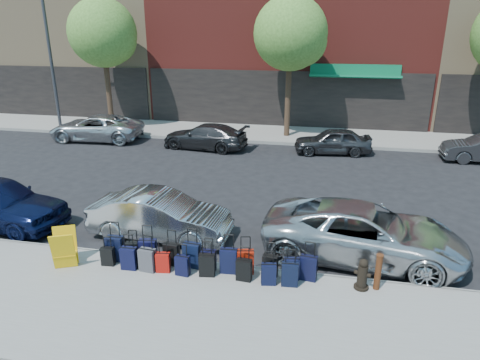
% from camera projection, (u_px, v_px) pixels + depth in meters
% --- Properties ---
extents(ground, '(120.00, 120.00, 0.00)m').
position_uv_depth(ground, '(245.00, 202.00, 15.13)').
color(ground, black).
rests_on(ground, ground).
extents(sidewalk_near, '(60.00, 4.00, 0.15)m').
position_uv_depth(sidewalk_near, '(187.00, 314.00, 9.12)').
color(sidewalk_near, gray).
rests_on(sidewalk_near, ground).
extents(sidewalk_far, '(60.00, 4.00, 0.15)m').
position_uv_depth(sidewalk_far, '(279.00, 134.00, 24.32)').
color(sidewalk_far, gray).
rests_on(sidewalk_far, ground).
extents(curb_near, '(60.00, 0.08, 0.15)m').
position_uv_depth(curb_near, '(212.00, 265.00, 10.98)').
color(curb_near, gray).
rests_on(curb_near, ground).
extents(curb_far, '(60.00, 0.08, 0.15)m').
position_uv_depth(curb_far, '(274.00, 143.00, 22.46)').
color(curb_far, gray).
rests_on(curb_far, ground).
extents(tree_left, '(3.80, 3.80, 7.27)m').
position_uv_depth(tree_left, '(105.00, 35.00, 23.92)').
color(tree_left, black).
rests_on(tree_left, sidewalk_far).
extents(tree_center, '(3.80, 3.80, 7.27)m').
position_uv_depth(tree_center, '(293.00, 36.00, 21.93)').
color(tree_center, black).
rests_on(tree_center, sidewalk_far).
extents(streetlight, '(2.59, 0.18, 8.00)m').
position_uv_depth(streetlight, '(53.00, 49.00, 24.09)').
color(streetlight, '#333338').
rests_on(streetlight, sidewalk_far).
extents(suitcase_front_0, '(0.44, 0.25, 1.06)m').
position_uv_depth(suitcase_front_0, '(115.00, 248.00, 10.97)').
color(suitcase_front_0, black).
rests_on(suitcase_front_0, sidewalk_near).
extents(suitcase_front_1, '(0.39, 0.27, 0.87)m').
position_uv_depth(suitcase_front_1, '(134.00, 252.00, 10.91)').
color(suitcase_front_1, black).
rests_on(suitcase_front_1, sidewalk_near).
extents(suitcase_front_2, '(0.46, 0.29, 1.04)m').
position_uv_depth(suitcase_front_2, '(148.00, 252.00, 10.82)').
color(suitcase_front_2, black).
rests_on(suitcase_front_2, sidewalk_near).
extents(suitcase_front_3, '(0.40, 0.24, 0.94)m').
position_uv_depth(suitcase_front_3, '(172.00, 254.00, 10.78)').
color(suitcase_front_3, black).
rests_on(suitcase_front_3, sidewalk_near).
extents(suitcase_front_4, '(0.44, 0.27, 1.03)m').
position_uv_depth(suitcase_front_4, '(192.00, 255.00, 10.67)').
color(suitcase_front_4, black).
rests_on(suitcase_front_4, sidewalk_near).
extents(suitcase_front_5, '(0.36, 0.20, 0.86)m').
position_uv_depth(suitcase_front_5, '(209.00, 260.00, 10.54)').
color(suitcase_front_5, black).
rests_on(suitcase_front_5, sidewalk_near).
extents(suitcase_front_6, '(0.43, 0.26, 1.00)m').
position_uv_depth(suitcase_front_6, '(229.00, 261.00, 10.43)').
color(suitcase_front_6, black).
rests_on(suitcase_front_6, sidewalk_near).
extents(suitcase_front_7, '(0.44, 0.30, 0.96)m').
position_uv_depth(suitcase_front_7, '(245.00, 262.00, 10.40)').
color(suitcase_front_7, maroon).
rests_on(suitcase_front_7, sidewalk_near).
extents(suitcase_front_8, '(0.38, 0.24, 0.88)m').
position_uv_depth(suitcase_front_8, '(270.00, 265.00, 10.29)').
color(suitcase_front_8, black).
rests_on(suitcase_front_8, sidewalk_near).
extents(suitcase_front_9, '(0.39, 0.26, 0.88)m').
position_uv_depth(suitcase_front_9, '(292.00, 269.00, 10.15)').
color(suitcase_front_9, black).
rests_on(suitcase_front_9, sidewalk_near).
extents(suitcase_front_10, '(0.43, 0.27, 0.97)m').
position_uv_depth(suitcase_front_10, '(308.00, 268.00, 10.14)').
color(suitcase_front_10, black).
rests_on(suitcase_front_10, sidewalk_near).
extents(suitcase_back_0, '(0.34, 0.22, 0.77)m').
position_uv_depth(suitcase_back_0, '(108.00, 256.00, 10.78)').
color(suitcase_back_0, black).
rests_on(suitcase_back_0, sidewalk_near).
extents(suitcase_back_1, '(0.40, 0.24, 0.92)m').
position_uv_depth(suitcase_back_1, '(129.00, 258.00, 10.59)').
color(suitcase_back_1, black).
rests_on(suitcase_back_1, sidewalk_near).
extents(suitcase_back_2, '(0.42, 0.27, 0.95)m').
position_uv_depth(suitcase_back_2, '(147.00, 260.00, 10.50)').
color(suitcase_back_2, '#414046').
rests_on(suitcase_back_2, sidewalk_near).
extents(suitcase_back_3, '(0.36, 0.24, 0.80)m').
position_uv_depth(suitcase_back_3, '(163.00, 262.00, 10.48)').
color(suitcase_back_3, '#A7110A').
rests_on(suitcase_back_3, sidewalk_near).
extents(suitcase_back_4, '(0.36, 0.23, 0.81)m').
position_uv_depth(suitcase_back_4, '(183.00, 265.00, 10.34)').
color(suitcase_back_4, black).
rests_on(suitcase_back_4, sidewalk_near).
extents(suitcase_back_5, '(0.40, 0.27, 0.89)m').
position_uv_depth(suitcase_back_5, '(207.00, 265.00, 10.31)').
color(suitcase_back_5, black).
rests_on(suitcase_back_5, sidewalk_near).
extents(suitcase_back_7, '(0.38, 0.24, 0.86)m').
position_uv_depth(suitcase_back_7, '(244.00, 270.00, 10.12)').
color(suitcase_back_7, black).
rests_on(suitcase_back_7, sidewalk_near).
extents(suitcase_back_8, '(0.38, 0.26, 0.83)m').
position_uv_depth(suitcase_back_8, '(269.00, 274.00, 9.97)').
color(suitcase_back_8, black).
rests_on(suitcase_back_8, sidewalk_near).
extents(suitcase_back_9, '(0.40, 0.25, 0.91)m').
position_uv_depth(suitcase_back_9, '(290.00, 274.00, 9.91)').
color(suitcase_back_9, black).
rests_on(suitcase_back_9, sidewalk_near).
extents(fire_hydrant, '(0.39, 0.34, 0.76)m').
position_uv_depth(fire_hydrant, '(362.00, 275.00, 9.77)').
color(fire_hydrant, black).
rests_on(fire_hydrant, sidewalk_near).
extents(bollard, '(0.16, 0.16, 0.89)m').
position_uv_depth(bollard, '(378.00, 271.00, 9.71)').
color(bollard, '#38190C').
rests_on(bollard, sidewalk_near).
extents(display_rack, '(0.75, 0.78, 0.98)m').
position_uv_depth(display_rack, '(64.00, 249.00, 10.64)').
color(display_rack, '#E3AC0C').
rests_on(display_rack, sidewalk_near).
extents(car_near_1, '(4.15, 1.58, 1.35)m').
position_uv_depth(car_near_1, '(160.00, 216.00, 12.40)').
color(car_near_1, '#B6B9BD').
rests_on(car_near_1, ground).
extents(car_near_2, '(5.47, 2.98, 1.46)m').
position_uv_depth(car_near_2, '(364.00, 233.00, 11.27)').
color(car_near_2, silver).
rests_on(car_near_2, ground).
extents(car_far_0, '(5.08, 2.56, 1.38)m').
position_uv_depth(car_far_0, '(96.00, 128.00, 23.13)').
color(car_far_0, silver).
rests_on(car_far_0, ground).
extents(car_far_1, '(4.52, 2.33, 1.25)m').
position_uv_depth(car_far_1, '(205.00, 136.00, 21.56)').
color(car_far_1, '#2E2E30').
rests_on(car_far_1, ground).
extents(car_far_2, '(3.82, 1.93, 1.25)m').
position_uv_depth(car_far_2, '(333.00, 141.00, 20.69)').
color(car_far_2, '#363639').
rests_on(car_far_2, ground).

